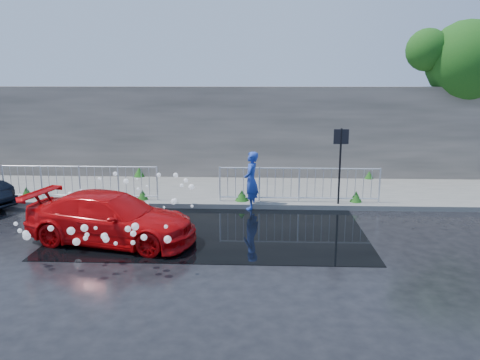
# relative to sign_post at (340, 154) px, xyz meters

# --- Properties ---
(ground) EXTENTS (90.00, 90.00, 0.00)m
(ground) POSITION_rel_sign_post_xyz_m (-4.20, -3.10, -1.72)
(ground) COLOR black
(ground) RESTS_ON ground
(pavement) EXTENTS (30.00, 4.00, 0.15)m
(pavement) POSITION_rel_sign_post_xyz_m (-4.20, 1.90, -1.65)
(pavement) COLOR #5B5B57
(pavement) RESTS_ON ground
(curb) EXTENTS (30.00, 0.25, 0.16)m
(curb) POSITION_rel_sign_post_xyz_m (-4.20, -0.10, -1.64)
(curb) COLOR #5B5B57
(curb) RESTS_ON ground
(retaining_wall) EXTENTS (30.00, 0.60, 3.50)m
(retaining_wall) POSITION_rel_sign_post_xyz_m (-4.20, 4.10, 0.18)
(retaining_wall) COLOR #554F47
(retaining_wall) RESTS_ON pavement
(puddle) EXTENTS (8.00, 5.00, 0.01)m
(puddle) POSITION_rel_sign_post_xyz_m (-3.70, -2.10, -1.72)
(puddle) COLOR black
(puddle) RESTS_ON ground
(sign_post) EXTENTS (0.45, 0.06, 2.50)m
(sign_post) POSITION_rel_sign_post_xyz_m (0.00, 0.00, 0.00)
(sign_post) COLOR black
(sign_post) RESTS_ON ground
(tree) EXTENTS (5.04, 3.02, 6.44)m
(tree) POSITION_rel_sign_post_xyz_m (5.66, 4.31, 3.08)
(tree) COLOR #332114
(tree) RESTS_ON ground
(railing_left) EXTENTS (5.05, 0.05, 1.10)m
(railing_left) POSITION_rel_sign_post_xyz_m (-8.20, 0.25, -0.99)
(railing_left) COLOR silver
(railing_left) RESTS_ON pavement
(railing_right) EXTENTS (5.05, 0.05, 1.10)m
(railing_right) POSITION_rel_sign_post_xyz_m (-1.20, 0.25, -0.99)
(railing_right) COLOR silver
(railing_right) RESTS_ON pavement
(weeds) EXTENTS (12.17, 3.93, 0.38)m
(weeds) POSITION_rel_sign_post_xyz_m (-4.53, 1.40, -1.40)
(weeds) COLOR #144E15
(weeds) RESTS_ON pavement
(water_spray) EXTENTS (3.65, 5.50, 1.03)m
(water_spray) POSITION_rel_sign_post_xyz_m (-6.08, -2.76, -1.08)
(water_spray) COLOR white
(water_spray) RESTS_ON ground
(red_car) EXTENTS (4.50, 2.55, 1.23)m
(red_car) POSITION_rel_sign_post_xyz_m (-6.08, -3.25, -1.11)
(red_car) COLOR #C3070A
(red_car) RESTS_ON ground
(person) EXTENTS (0.54, 0.72, 1.79)m
(person) POSITION_rel_sign_post_xyz_m (-2.70, -0.10, -0.83)
(person) COLOR #2444B8
(person) RESTS_ON ground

